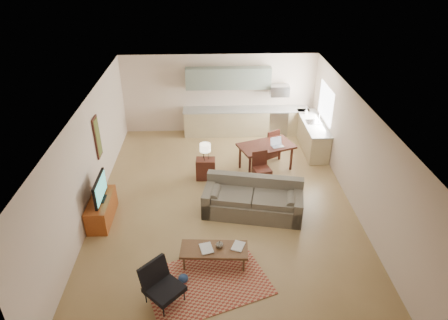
{
  "coord_description": "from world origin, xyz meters",
  "views": [
    {
      "loc": [
        -0.34,
        -8.36,
        6.06
      ],
      "look_at": [
        0.0,
        0.3,
        1.15
      ],
      "focal_mm": 32.0,
      "sensor_mm": 36.0,
      "label": 1
    }
  ],
  "objects_px": {
    "tv_credenza": "(101,209)",
    "console_table": "(206,169)",
    "dining_table": "(266,157)",
    "sofa": "(253,199)",
    "armchair": "(164,286)",
    "coffee_table": "(214,256)"
  },
  "relations": [
    {
      "from": "tv_credenza",
      "to": "console_table",
      "type": "xyz_separation_m",
      "value": [
        2.51,
        1.79,
        0.01
      ]
    },
    {
      "from": "dining_table",
      "to": "tv_credenza",
      "type": "bearing_deg",
      "value": -172.27
    },
    {
      "from": "sofa",
      "to": "dining_table",
      "type": "xyz_separation_m",
      "value": [
        0.59,
        2.15,
        -0.04
      ]
    },
    {
      "from": "armchair",
      "to": "dining_table",
      "type": "height_order",
      "value": "armchair"
    },
    {
      "from": "console_table",
      "to": "dining_table",
      "type": "distance_m",
      "value": 1.82
    },
    {
      "from": "tv_credenza",
      "to": "dining_table",
      "type": "distance_m",
      "value": 4.82
    },
    {
      "from": "sofa",
      "to": "coffee_table",
      "type": "height_order",
      "value": "sofa"
    },
    {
      "from": "coffee_table",
      "to": "tv_credenza",
      "type": "bearing_deg",
      "value": 152.63
    },
    {
      "from": "sofa",
      "to": "dining_table",
      "type": "bearing_deg",
      "value": 86.16
    },
    {
      "from": "armchair",
      "to": "dining_table",
      "type": "relative_size",
      "value": 0.52
    },
    {
      "from": "console_table",
      "to": "sofa",
      "type": "bearing_deg",
      "value": -52.42
    },
    {
      "from": "sofa",
      "to": "dining_table",
      "type": "distance_m",
      "value": 2.23
    },
    {
      "from": "tv_credenza",
      "to": "console_table",
      "type": "relative_size",
      "value": 2.07
    },
    {
      "from": "sofa",
      "to": "console_table",
      "type": "distance_m",
      "value": 2.04
    },
    {
      "from": "coffee_table",
      "to": "tv_credenza",
      "type": "height_order",
      "value": "tv_credenza"
    },
    {
      "from": "armchair",
      "to": "console_table",
      "type": "xyz_separation_m",
      "value": [
        0.76,
        4.36,
        -0.1
      ]
    },
    {
      "from": "coffee_table",
      "to": "dining_table",
      "type": "bearing_deg",
      "value": 71.56
    },
    {
      "from": "coffee_table",
      "to": "dining_table",
      "type": "relative_size",
      "value": 0.9
    },
    {
      "from": "sofa",
      "to": "tv_credenza",
      "type": "distance_m",
      "value": 3.67
    },
    {
      "from": "dining_table",
      "to": "coffee_table",
      "type": "bearing_deg",
      "value": -132.34
    },
    {
      "from": "armchair",
      "to": "tv_credenza",
      "type": "xyz_separation_m",
      "value": [
        -1.74,
        2.58,
        -0.11
      ]
    },
    {
      "from": "armchair",
      "to": "dining_table",
      "type": "bearing_deg",
      "value": 16.59
    }
  ]
}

